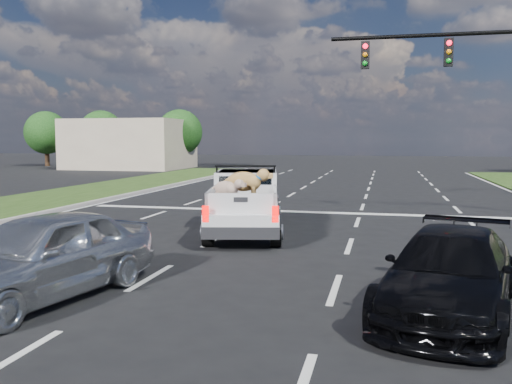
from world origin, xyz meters
The scene contains 10 objects.
ground centered at (0.00, 0.00, 0.00)m, with size 160.00×160.00×0.00m, color black.
road_markings centered at (0.00, 6.56, 0.01)m, with size 17.75×60.00×0.01m.
curb_left centered at (-9.05, 6.00, 0.07)m, with size 0.15×60.00×0.14m, color #A49D97.
building_left centered at (-20.00, 36.00, 2.20)m, with size 10.00×8.00×4.40m, color #C3B295.
tree_far_a centered at (-30.00, 38.00, 3.29)m, with size 4.20×4.20×5.40m.
tree_far_b centered at (-24.00, 38.00, 3.29)m, with size 4.20×4.20×5.40m.
tree_far_c centered at (-16.00, 38.00, 3.29)m, with size 4.20×4.20×5.40m.
pickup_truck centered at (-1.25, 5.27, 0.90)m, with size 2.84×5.37×1.91m.
silver_sedan centered at (-2.90, -1.68, 0.73)m, with size 1.73×4.30×1.47m, color #BABDC2.
black_coupe centered at (3.55, -0.95, 0.63)m, with size 1.76×4.34×1.26m, color black.
Camera 1 is at (2.56, -9.40, 2.63)m, focal length 38.00 mm.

